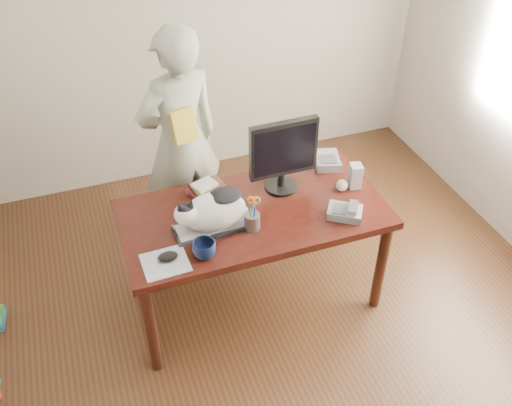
% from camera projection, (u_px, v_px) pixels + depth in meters
% --- Properties ---
extents(room, '(4.50, 4.50, 4.50)m').
position_uv_depth(room, '(296.00, 188.00, 2.61)').
color(room, black).
rests_on(room, ground).
extents(desk, '(1.60, 0.80, 0.75)m').
position_uv_depth(desk, '(249.00, 222.00, 3.58)').
color(desk, black).
rests_on(desk, ground).
extents(keyboard, '(0.49, 0.20, 0.03)m').
position_uv_depth(keyboard, '(216.00, 226.00, 3.30)').
color(keyboard, black).
rests_on(keyboard, desk).
extents(cat, '(0.47, 0.25, 0.27)m').
position_uv_depth(cat, '(212.00, 210.00, 3.22)').
color(cat, white).
rests_on(cat, keyboard).
extents(monitor, '(0.43, 0.21, 0.48)m').
position_uv_depth(monitor, '(283.00, 153.00, 3.43)').
color(monitor, black).
rests_on(monitor, desk).
extents(pen_cup, '(0.12, 0.12, 0.23)m').
position_uv_depth(pen_cup, '(252.00, 220.00, 3.27)').
color(pen_cup, gray).
rests_on(pen_cup, desk).
extents(mousepad, '(0.25, 0.23, 0.01)m').
position_uv_depth(mousepad, '(165.00, 263.00, 3.08)').
color(mousepad, silver).
rests_on(mousepad, desk).
extents(mouse, '(0.11, 0.08, 0.04)m').
position_uv_depth(mouse, '(168.00, 256.00, 3.09)').
color(mouse, black).
rests_on(mouse, mousepad).
extents(coffee_mug, '(0.18, 0.18, 0.10)m').
position_uv_depth(coffee_mug, '(204.00, 249.00, 3.09)').
color(coffee_mug, black).
rests_on(coffee_mug, desk).
extents(phone, '(0.25, 0.23, 0.09)m').
position_uv_depth(phone, '(346.00, 212.00, 3.38)').
color(phone, slate).
rests_on(phone, desk).
extents(speaker, '(0.09, 0.10, 0.16)m').
position_uv_depth(speaker, '(355.00, 176.00, 3.57)').
color(speaker, '#99999B').
rests_on(speaker, desk).
extents(baseball, '(0.07, 0.07, 0.07)m').
position_uv_depth(baseball, '(342.00, 185.00, 3.57)').
color(baseball, white).
rests_on(baseball, desk).
extents(book_stack, '(0.25, 0.22, 0.08)m').
position_uv_depth(book_stack, '(207.00, 189.00, 3.54)').
color(book_stack, '#4C1419').
rests_on(book_stack, desk).
extents(calculator, '(0.21, 0.25, 0.06)m').
position_uv_depth(calculator, '(327.00, 160.00, 3.80)').
color(calculator, slate).
rests_on(calculator, desk).
extents(person, '(0.69, 0.54, 1.66)m').
position_uv_depth(person, '(180.00, 142.00, 3.89)').
color(person, beige).
rests_on(person, ground).
extents(held_book, '(0.18, 0.13, 0.22)m').
position_uv_depth(held_book, '(184.00, 126.00, 3.62)').
color(held_book, gold).
rests_on(held_book, person).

